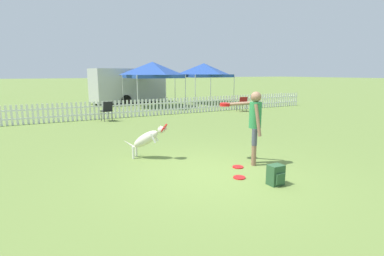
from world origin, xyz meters
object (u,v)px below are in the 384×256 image
Objects in this scene: handler_person at (253,119)px; folding_chair_center at (242,103)px; backpack_on_grass at (276,175)px; canopy_tent_main at (153,70)px; leaping_dog at (147,138)px; canopy_tent_secondary at (204,70)px; folding_chair_blue_left at (107,109)px; equipment_trailer at (128,85)px; frisbee_near_dog at (239,177)px; frisbee_near_handler at (238,167)px.

handler_person reaches higher than folding_chair_center.
canopy_tent_main is (2.70, 13.52, 2.10)m from backpack_on_grass.
leaping_dog is at bearing 90.26° from handler_person.
leaping_dog is 14.22m from canopy_tent_secondary.
equipment_trailer reaches higher than folding_chair_blue_left.
folding_chair_center is at bearing 2.70° from handler_person.
leaping_dog is 1.25× the size of folding_chair_center.
backpack_on_grass is at bearing -101.27° from canopy_tent_main.
canopy_tent_secondary reaches higher than backpack_on_grass.
canopy_tent_secondary reaches higher than frisbee_near_dog.
folding_chair_blue_left is at bearing -119.59° from equipment_trailer.
canopy_tent_main is (3.09, 12.89, 2.28)m from frisbee_near_dog.
folding_chair_blue_left is 0.29× the size of canopy_tent_secondary.
frisbee_near_handler is at bearing 87.66° from folding_chair_blue_left.
canopy_tent_main is (2.24, 12.24, 1.21)m from handler_person.
handler_person is 0.30× the size of equipment_trailer.
handler_person reaches higher than folding_chair_blue_left.
frisbee_near_handler is 0.28× the size of folding_chair_blue_left.
frisbee_near_handler is 0.31× the size of folding_chair_center.
frisbee_near_dog is 0.31× the size of folding_chair_center.
equipment_trailer is at bearing 82.62° from frisbee_near_handler.
frisbee_near_dog is 13.45m from canopy_tent_main.
folding_chair_center reaches higher than frisbee_near_dog.
backpack_on_grass is at bearing 67.19° from leaping_dog.
backpack_on_grass is at bearing 64.25° from folding_chair_center.
canopy_tent_secondary is 5.41m from equipment_trailer.
handler_person is 8.18m from folding_chair_blue_left.
backpack_on_grass is (-0.46, -1.28, -0.89)m from handler_person.
canopy_tent_main is (4.24, 10.63, 1.78)m from leaping_dog.
leaping_dog reaches higher than backpack_on_grass.
frisbee_near_handler is 0.70m from frisbee_near_dog.
folding_chair_center is (7.39, -0.08, -0.05)m from folding_chair_blue_left.
handler_person is at bearing -100.36° from canopy_tent_main.
handler_person is at bearing 70.29° from backpack_on_grass.
canopy_tent_secondary is at bearing -86.98° from folding_chair_center.
canopy_tent_main is (2.69, 12.32, 2.28)m from frisbee_near_handler.
folding_chair_center is (5.83, 7.92, -0.59)m from handler_person.
frisbee_near_handler is at bearing -103.96° from equipment_trailer.
frisbee_near_dog is 0.76m from backpack_on_grass.
frisbee_near_dog is at bearing -105.10° from equipment_trailer.
folding_chair_center is 8.58m from equipment_trailer.
folding_chair_blue_left is 5.95m from canopy_tent_main.
leaping_dog is at bearing -111.76° from canopy_tent_main.
handler_person is at bearing 90.26° from leaping_dog.
frisbee_near_dog is 0.08× the size of canopy_tent_secondary.
backpack_on_grass is 0.48× the size of folding_chair_center.
handler_person is 14.51m from canopy_tent_secondary.
backpack_on_grass is at bearing -103.45° from equipment_trailer.
equipment_trailer is at bearing 102.75° from canopy_tent_main.
leaping_dog is 2.59m from frisbee_near_dog.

